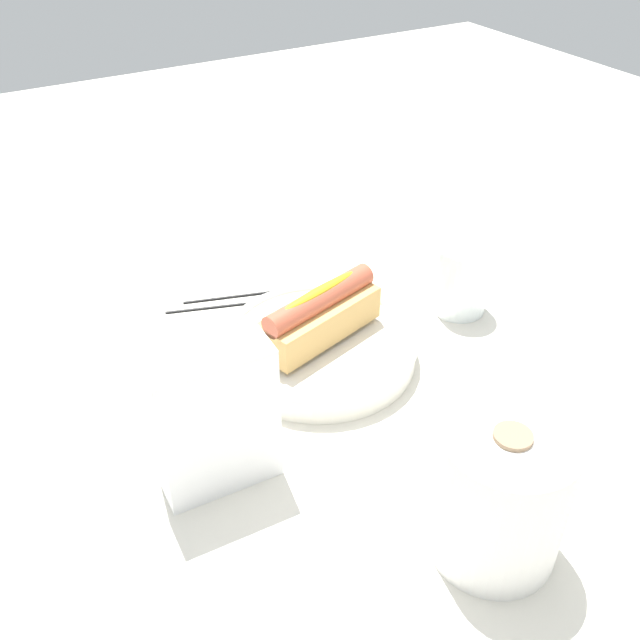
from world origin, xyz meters
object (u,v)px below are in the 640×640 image
chopstick_far (268,291)px  serving_bowl (320,346)px  napkin_box (216,421)px  water_glass (461,282)px  chopstick_near (251,302)px  paper_towel_roll (500,495)px  hotdog_front (320,314)px

chopstick_far → serving_bowl: bearing=103.5°
serving_bowl → napkin_box: 0.21m
water_glass → chopstick_near: size_ratio=0.41×
paper_towel_roll → chopstick_far: 0.46m
hotdog_front → chopstick_near: hotdog_front is taller
water_glass → chopstick_far: bearing=-38.3°
hotdog_front → paper_towel_roll: 0.30m
hotdog_front → chopstick_far: bearing=-93.7°
serving_bowl → paper_towel_roll: bearing=89.7°
napkin_box → paper_towel_roll: bearing=134.8°
paper_towel_roll → napkin_box: (0.17, -0.19, 0.01)m
napkin_box → chopstick_near: bearing=-118.7°
water_glass → chopstick_near: bearing=-32.3°
hotdog_front → napkin_box: size_ratio=1.05×
water_glass → napkin_box: 0.40m
serving_bowl → chopstick_near: (0.02, -0.14, -0.02)m
napkin_box → chopstick_far: size_ratio=0.68×
chopstick_near → water_glass: bearing=166.2°
water_glass → paper_towel_roll: (0.21, 0.30, 0.03)m
serving_bowl → chopstick_near: 0.15m
paper_towel_roll → chopstick_far: size_ratio=0.61×
napkin_box → chopstick_far: 0.33m
chopstick_far → hotdog_front: bearing=103.5°
water_glass → chopstick_far: (0.19, -0.15, -0.04)m
hotdog_front → paper_towel_roll: (0.00, 0.30, 0.00)m
serving_bowl → hotdog_front: (0.00, 0.00, 0.04)m
chopstick_near → chopstick_far: 0.03m
napkin_box → hotdog_front: bearing=-145.0°
napkin_box → chopstick_near: size_ratio=0.68×
hotdog_front → napkin_box: napkin_box is taller
hotdog_front → paper_towel_roll: paper_towel_roll is taller
chopstick_near → napkin_box: bearing=77.5°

